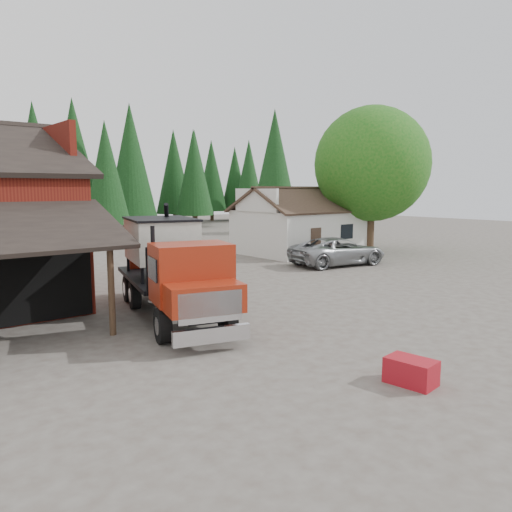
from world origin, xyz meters
TOP-DOWN VIEW (x-y plane):
  - ground at (0.00, 0.00)m, footprint 120.00×120.00m
  - farmhouse at (13.00, 13.00)m, footprint 8.60×6.42m
  - deciduous_tree at (17.01, 9.97)m, footprint 8.00×8.00m
  - conifer_backdrop at (0.00, 42.00)m, footprint 76.00×16.00m
  - near_pine_b at (6.00, 30.00)m, footprint 3.96×3.96m
  - near_pine_c at (22.00, 26.00)m, footprint 4.84×4.84m
  - feed_truck at (-3.05, 2.90)m, footprint 4.59×9.06m
  - silver_car at (10.61, 7.32)m, footprint 6.30×3.72m
  - equip_box at (-1.86, -6.00)m, footprint 0.83×1.18m

SIDE VIEW (x-z plane):
  - ground at x=0.00m, z-range 0.00..0.00m
  - conifer_backdrop at x=0.00m, z-range -8.00..8.00m
  - equip_box at x=-1.86m, z-range 0.00..0.60m
  - silver_car at x=10.61m, z-range 0.00..1.64m
  - farmhouse at x=13.00m, z-range -0.66..3.99m
  - feed_truck at x=-3.05m, z-range -0.13..3.82m
  - near_pine_b at x=6.00m, z-range 0.69..11.09m
  - deciduous_tree at x=17.01m, z-range 0.81..11.01m
  - near_pine_c at x=22.00m, z-range 0.69..13.09m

